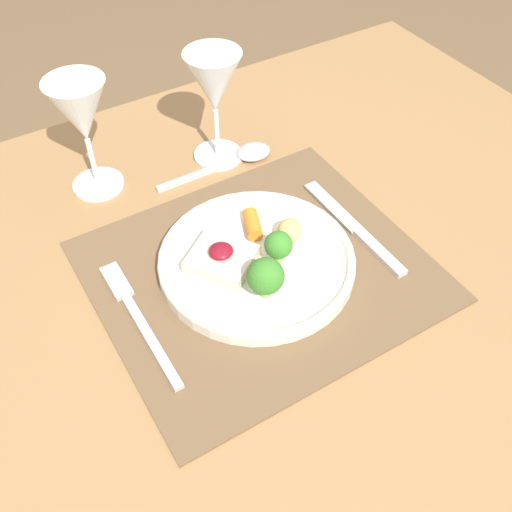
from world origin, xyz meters
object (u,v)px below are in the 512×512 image
dinner_plate (256,260)px  spoon (243,156)px  wine_glass_near (214,87)px  fork (135,313)px  wine_glass_far (81,116)px  knife (359,232)px

dinner_plate → spoon: bearing=63.6°
wine_glass_near → fork: bearing=-136.6°
dinner_plate → spoon: dinner_plate is taller
dinner_plate → wine_glass_far: (-0.12, 0.27, 0.11)m
knife → fork: bearing=175.7°
fork → wine_glass_far: wine_glass_far is taller
spoon → wine_glass_far: 0.26m
spoon → knife: bearing=-74.1°
wine_glass_near → wine_glass_far: size_ratio=1.01×
dinner_plate → knife: bearing=-7.8°
knife → spoon: bearing=103.7°
fork → spoon: bearing=35.2°
fork → wine_glass_near: bearing=42.1°
knife → dinner_plate: bearing=173.4°
spoon → wine_glass_near: (-0.03, 0.03, 0.12)m
wine_glass_near → wine_glass_far: (-0.19, 0.03, -0.00)m
dinner_plate → fork: size_ratio=1.22×
fork → wine_glass_far: 0.29m
fork → knife: (0.33, -0.03, 0.00)m
dinner_plate → wine_glass_near: size_ratio=1.45×
knife → wine_glass_near: 0.30m
knife → spoon: spoon is taller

